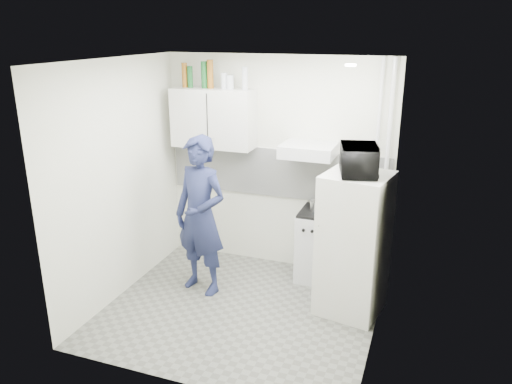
% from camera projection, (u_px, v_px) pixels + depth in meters
% --- Properties ---
extents(floor, '(2.80, 2.80, 0.00)m').
position_uv_depth(floor, '(240.00, 310.00, 5.36)').
color(floor, '#51524A').
rests_on(floor, ground).
extents(ceiling, '(2.80, 2.80, 0.00)m').
position_uv_depth(ceiling, '(237.00, 60.00, 4.54)').
color(ceiling, white).
rests_on(ceiling, wall_back).
extents(wall_back, '(2.80, 0.00, 2.80)m').
position_uv_depth(wall_back, '(277.00, 164.00, 6.07)').
color(wall_back, silver).
rests_on(wall_back, floor).
extents(wall_left, '(0.00, 2.60, 2.60)m').
position_uv_depth(wall_left, '(119.00, 181.00, 5.41)').
color(wall_left, silver).
rests_on(wall_left, floor).
extents(wall_right, '(0.00, 2.60, 2.60)m').
position_uv_depth(wall_right, '(383.00, 212.00, 4.50)').
color(wall_right, silver).
rests_on(wall_right, floor).
extents(person, '(0.74, 0.57, 1.80)m').
position_uv_depth(person, '(201.00, 216.00, 5.52)').
color(person, '#1E2348').
rests_on(person, floor).
extents(stove, '(0.52, 0.52, 0.83)m').
position_uv_depth(stove, '(321.00, 246.00, 5.92)').
color(stove, silver).
rests_on(stove, floor).
extents(fridge, '(0.73, 0.73, 1.51)m').
position_uv_depth(fridge, '(353.00, 244.00, 5.14)').
color(fridge, silver).
rests_on(fridge, floor).
extents(stove_top, '(0.50, 0.50, 0.03)m').
position_uv_depth(stove_top, '(322.00, 212.00, 5.78)').
color(stove_top, black).
rests_on(stove_top, stove).
extents(saucepan, '(0.19, 0.19, 0.11)m').
position_uv_depth(saucepan, '(318.00, 205.00, 5.81)').
color(saucepan, silver).
rests_on(saucepan, stove_top).
extents(microwave, '(0.59, 0.46, 0.29)m').
position_uv_depth(microwave, '(359.00, 160.00, 4.86)').
color(microwave, black).
rests_on(microwave, fridge).
extents(bottle_a, '(0.07, 0.07, 0.29)m').
position_uv_depth(bottle_a, '(185.00, 75.00, 5.94)').
color(bottle_a, brown).
rests_on(bottle_a, upper_cabinet).
extents(bottle_b, '(0.07, 0.07, 0.25)m').
position_uv_depth(bottle_b, '(190.00, 77.00, 5.93)').
color(bottle_b, '#144C1E').
rests_on(bottle_b, upper_cabinet).
extents(bottle_c, '(0.08, 0.08, 0.31)m').
position_uv_depth(bottle_c, '(204.00, 75.00, 5.86)').
color(bottle_c, '#144C1E').
rests_on(bottle_c, upper_cabinet).
extents(bottle_d, '(0.07, 0.07, 0.33)m').
position_uv_depth(bottle_d, '(210.00, 74.00, 5.83)').
color(bottle_d, brown).
rests_on(bottle_d, upper_cabinet).
extents(canister_a, '(0.07, 0.07, 0.19)m').
position_uv_depth(canister_a, '(224.00, 81.00, 5.79)').
color(canister_a, '#B2B7BC').
rests_on(canister_a, upper_cabinet).
extents(canister_b, '(0.09, 0.09, 0.16)m').
position_uv_depth(canister_b, '(230.00, 82.00, 5.77)').
color(canister_b, '#B2B7BC').
rests_on(canister_b, upper_cabinet).
extents(bottle_e, '(0.07, 0.07, 0.26)m').
position_uv_depth(bottle_e, '(245.00, 78.00, 5.70)').
color(bottle_e, '#B2B7BC').
rests_on(bottle_e, upper_cabinet).
extents(upper_cabinet, '(1.00, 0.35, 0.70)m').
position_uv_depth(upper_cabinet, '(214.00, 118.00, 5.98)').
color(upper_cabinet, silver).
rests_on(upper_cabinet, wall_back).
extents(range_hood, '(0.60, 0.50, 0.14)m').
position_uv_depth(range_hood, '(309.00, 150.00, 5.61)').
color(range_hood, silver).
rests_on(range_hood, wall_back).
extents(backsplash, '(2.74, 0.03, 0.60)m').
position_uv_depth(backsplash, '(276.00, 173.00, 6.09)').
color(backsplash, white).
rests_on(backsplash, wall_back).
extents(pipe_a, '(0.05, 0.05, 2.60)m').
position_uv_depth(pipe_a, '(385.00, 177.00, 5.57)').
color(pipe_a, silver).
rests_on(pipe_a, floor).
extents(pipe_b, '(0.04, 0.04, 2.60)m').
position_uv_depth(pipe_b, '(375.00, 176.00, 5.61)').
color(pipe_b, silver).
rests_on(pipe_b, floor).
extents(ceiling_spot_fixture, '(0.10, 0.10, 0.02)m').
position_uv_depth(ceiling_spot_fixture, '(351.00, 65.00, 4.41)').
color(ceiling_spot_fixture, white).
rests_on(ceiling_spot_fixture, ceiling).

